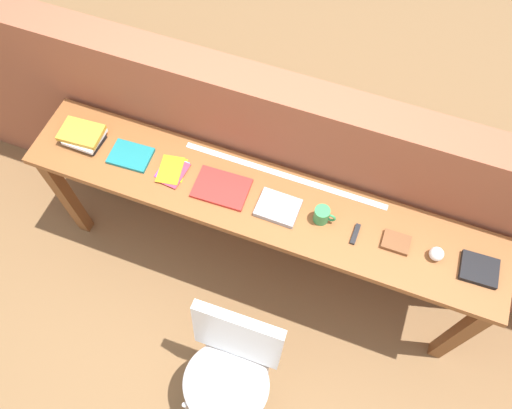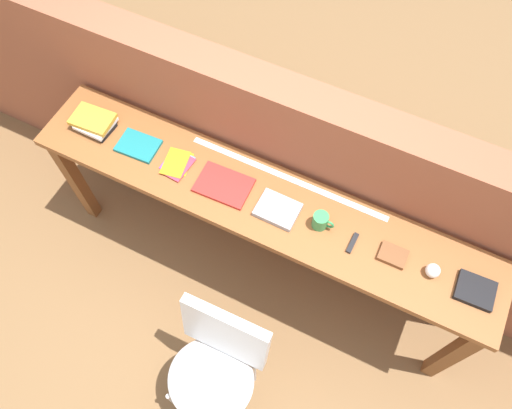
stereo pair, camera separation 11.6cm
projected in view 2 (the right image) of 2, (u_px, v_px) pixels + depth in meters
The scene contains 15 objects.
ground_plane at pixel (239, 303), 3.15m from camera, with size 40.00×40.00×0.00m, color brown.
brick_wall_back at pixel (286, 170), 2.83m from camera, with size 6.00×0.20×1.34m, color #935138.
sideboard at pixel (260, 211), 2.62m from camera, with size 2.50×0.44×0.88m.
chair_white_moulded at pixel (216, 364), 2.46m from camera, with size 0.45×0.46×0.89m.
book_stack_leftmost at pixel (94, 122), 2.68m from camera, with size 0.23×0.17×0.07m.
magazine_cycling at pixel (138, 146), 2.64m from camera, with size 0.21×0.16×0.02m, color #19757A.
pamphlet_pile_colourful at pixel (178, 163), 2.59m from camera, with size 0.16×0.19×0.01m.
book_open_centre at pixel (224, 185), 2.53m from camera, with size 0.28×0.19×0.02m, color red.
book_grey_hardcover at pixel (278, 210), 2.45m from camera, with size 0.21×0.16×0.03m, color #9E9EA3.
mug at pixel (321, 221), 2.39m from camera, with size 0.11×0.08×0.09m.
multitool_folded at pixel (352, 243), 2.38m from camera, with size 0.02×0.11×0.02m, color black.
leather_journal_brown at pixel (393, 255), 2.34m from camera, with size 0.13×0.10×0.02m, color brown.
sports_ball_small at pixel (433, 271), 2.28m from camera, with size 0.07×0.07×0.07m, color silver.
book_repair_rightmost at pixel (475, 291), 2.26m from camera, with size 0.17×0.15×0.03m, color black.
ruler_metal_back_edge at pixel (287, 178), 2.56m from camera, with size 1.09×0.03×0.00m, color silver.
Camera 2 is at (0.51, -0.79, 3.07)m, focal length 35.00 mm.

